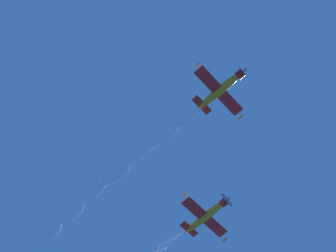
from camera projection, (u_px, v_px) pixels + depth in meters
airplane_lead at (222, 89)px, 86.97m from camera, size 8.37×8.46×3.39m
airplane_left_wingman at (207, 215)px, 94.84m from camera, size 8.36×8.49×3.28m
smoke_trail_lead at (90, 195)px, 91.76m from camera, size 26.85×22.82×5.01m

